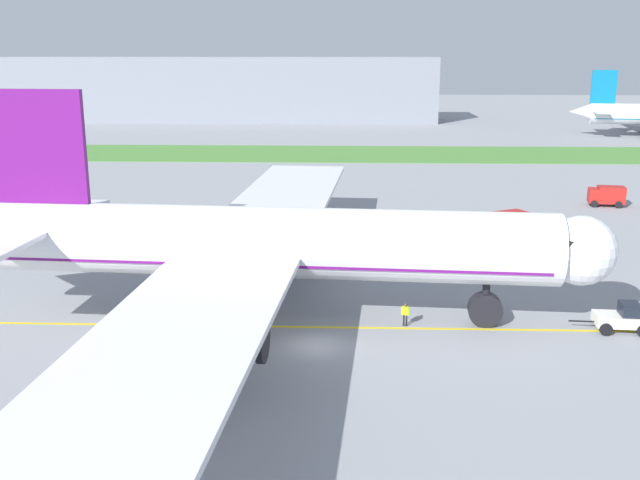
% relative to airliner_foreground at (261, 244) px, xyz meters
% --- Properties ---
extents(ground_plane, '(600.00, 600.00, 0.00)m').
position_rel_airliner_foreground_xyz_m(ground_plane, '(4.32, -5.41, -5.73)').
color(ground_plane, gray).
rests_on(ground_plane, ground).
extents(apron_taxi_line, '(280.00, 0.36, 0.01)m').
position_rel_airliner_foreground_xyz_m(apron_taxi_line, '(4.32, -1.93, -5.73)').
color(apron_taxi_line, yellow).
rests_on(apron_taxi_line, ground).
extents(grass_median_strip, '(320.00, 24.00, 0.10)m').
position_rel_airliner_foreground_xyz_m(grass_median_strip, '(4.32, 91.20, -5.68)').
color(grass_median_strip, '#4C8438').
rests_on(grass_median_strip, ground).
extents(airliner_foreground, '(50.71, 80.38, 16.89)m').
position_rel_airliner_foreground_xyz_m(airliner_foreground, '(0.00, 0.00, 0.00)').
color(airliner_foreground, white).
rests_on(airliner_foreground, ground).
extents(pushback_tug, '(5.51, 2.68, 2.10)m').
position_rel_airliner_foreground_xyz_m(pushback_tug, '(26.16, -1.80, -4.78)').
color(pushback_tug, white).
rests_on(pushback_tug, ground).
extents(ground_crew_wingwalker_port, '(0.58, 0.41, 1.75)m').
position_rel_airliner_foreground_xyz_m(ground_crew_wingwalker_port, '(10.62, -1.46, -4.67)').
color(ground_crew_wingwalker_port, black).
rests_on(ground_crew_wingwalker_port, ground).
extents(ground_crew_marshaller_front, '(0.32, 0.57, 1.64)m').
position_rel_airliner_foreground_xyz_m(ground_crew_marshaller_front, '(-5.55, -14.65, -4.74)').
color(ground_crew_marshaller_front, black).
rests_on(ground_crew_marshaller_front, ground).
extents(ground_crew_wingwalker_starboard, '(0.55, 0.24, 1.58)m').
position_rel_airliner_foreground_xyz_m(ground_crew_wingwalker_starboard, '(-7.30, -2.82, -4.78)').
color(ground_crew_wingwalker_starboard, black).
rests_on(ground_crew_wingwalker_starboard, ground).
extents(service_truck_baggage_loader, '(4.74, 3.17, 2.58)m').
position_rel_airliner_foreground_xyz_m(service_truck_baggage_loader, '(40.05, 42.55, -4.30)').
color(service_truck_baggage_loader, '#B21E19').
rests_on(service_truck_baggage_loader, ground).
extents(service_truck_fuel_bowser, '(6.01, 4.47, 2.96)m').
position_rel_airliner_foreground_xyz_m(service_truck_fuel_bowser, '(23.94, 24.92, -4.15)').
color(service_truck_fuel_bowser, '#B21E19').
rests_on(service_truck_fuel_bowser, ground).
extents(terminal_building, '(126.17, 20.00, 18.00)m').
position_rel_airliner_foreground_xyz_m(terminal_building, '(-31.63, 162.07, 3.27)').
color(terminal_building, gray).
rests_on(terminal_building, ground).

